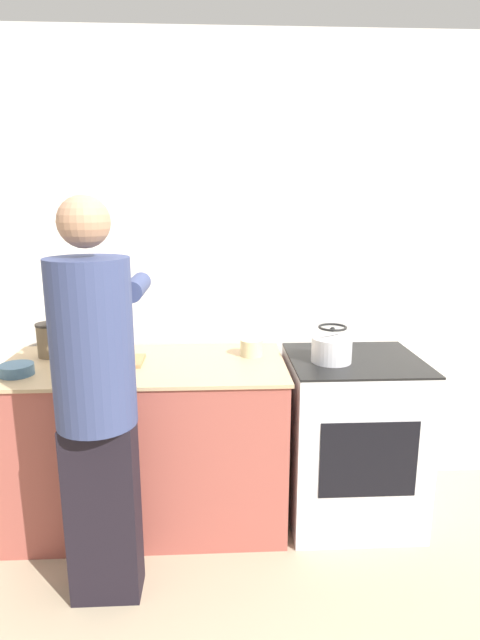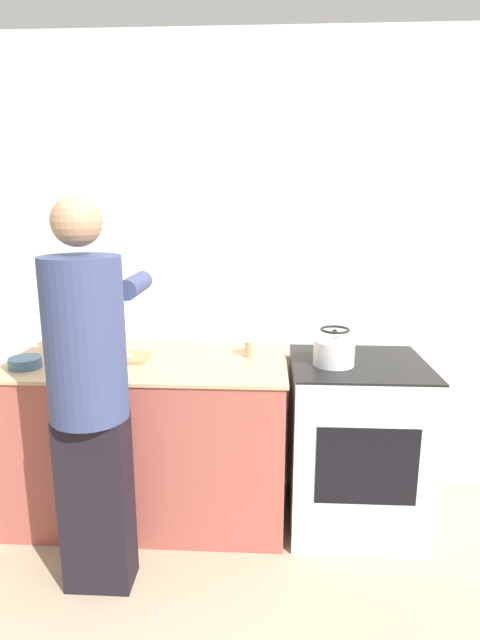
{
  "view_description": "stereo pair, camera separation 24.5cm",
  "coord_description": "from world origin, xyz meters",
  "px_view_note": "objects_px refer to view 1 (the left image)",
  "views": [
    {
      "loc": [
        0.01,
        -2.15,
        1.7
      ],
      "look_at": [
        0.13,
        0.24,
        1.14
      ],
      "focal_mm": 28.0,
      "sensor_mm": 36.0,
      "label": 1
    },
    {
      "loc": [
        0.26,
        -2.15,
        1.7
      ],
      "look_at": [
        0.13,
        0.24,
        1.14
      ],
      "focal_mm": 28.0,
      "sensor_mm": 36.0,
      "label": 2
    }
  ],
  "objects_px": {
    "kettle": "(332,347)",
    "bowl_prep": "(17,370)",
    "person": "(96,393)",
    "knife": "(106,360)",
    "oven": "(351,438)",
    "cutting_board": "(111,361)",
    "canister_jar": "(50,340)"
  },
  "relations": [
    {
      "from": "kettle",
      "to": "bowl_prep",
      "type": "xyz_separation_m",
      "value": [
        -1.56,
        -0.08,
        -0.07
      ]
    },
    {
      "from": "person",
      "to": "kettle",
      "type": "xyz_separation_m",
      "value": [
        1.08,
        0.48,
        0.04
      ]
    },
    {
      "from": "person",
      "to": "knife",
      "type": "relative_size",
      "value": 8.78
    },
    {
      "from": "oven",
      "to": "knife",
      "type": "xyz_separation_m",
      "value": [
        -1.3,
        0.04,
        0.45
      ]
    },
    {
      "from": "cutting_board",
      "to": "bowl_prep",
      "type": "height_order",
      "value": "bowl_prep"
    },
    {
      "from": "person",
      "to": "kettle",
      "type": "relative_size",
      "value": 8.43
    },
    {
      "from": "knife",
      "to": "kettle",
      "type": "xyz_separation_m",
      "value": [
        1.16,
        -0.08,
        0.08
      ]
    },
    {
      "from": "bowl_prep",
      "to": "kettle",
      "type": "bearing_deg",
      "value": 2.77
    },
    {
      "from": "cutting_board",
      "to": "canister_jar",
      "type": "relative_size",
      "value": 1.81
    },
    {
      "from": "canister_jar",
      "to": "knife",
      "type": "bearing_deg",
      "value": -23.79
    },
    {
      "from": "cutting_board",
      "to": "knife",
      "type": "xyz_separation_m",
      "value": [
        -0.02,
        -0.01,
        0.01
      ]
    },
    {
      "from": "oven",
      "to": "knife",
      "type": "relative_size",
      "value": 4.59
    },
    {
      "from": "oven",
      "to": "knife",
      "type": "height_order",
      "value": "knife"
    },
    {
      "from": "oven",
      "to": "canister_jar",
      "type": "relative_size",
      "value": 4.92
    },
    {
      "from": "knife",
      "to": "canister_jar",
      "type": "distance_m",
      "value": 0.36
    },
    {
      "from": "knife",
      "to": "bowl_prep",
      "type": "bearing_deg",
      "value": -164.53
    },
    {
      "from": "oven",
      "to": "person",
      "type": "bearing_deg",
      "value": -156.73
    },
    {
      "from": "knife",
      "to": "kettle",
      "type": "distance_m",
      "value": 1.17
    },
    {
      "from": "knife",
      "to": "oven",
      "type": "bearing_deg",
      "value": -7.84
    },
    {
      "from": "oven",
      "to": "cutting_board",
      "type": "xyz_separation_m",
      "value": [
        -1.28,
        0.04,
        0.44
      ]
    },
    {
      "from": "cutting_board",
      "to": "bowl_prep",
      "type": "relative_size",
      "value": 2.04
    },
    {
      "from": "oven",
      "to": "cutting_board",
      "type": "bearing_deg",
      "value": 178.03
    },
    {
      "from": "knife",
      "to": "canister_jar",
      "type": "height_order",
      "value": "canister_jar"
    },
    {
      "from": "oven",
      "to": "person",
      "type": "relative_size",
      "value": 0.52
    },
    {
      "from": "cutting_board",
      "to": "knife",
      "type": "height_order",
      "value": "knife"
    },
    {
      "from": "oven",
      "to": "canister_jar",
      "type": "xyz_separation_m",
      "value": [
        -1.63,
        0.18,
        0.53
      ]
    },
    {
      "from": "canister_jar",
      "to": "oven",
      "type": "bearing_deg",
      "value": -6.32
    },
    {
      "from": "bowl_prep",
      "to": "canister_jar",
      "type": "height_order",
      "value": "canister_jar"
    },
    {
      "from": "person",
      "to": "canister_jar",
      "type": "bearing_deg",
      "value": 120.04
    },
    {
      "from": "oven",
      "to": "kettle",
      "type": "distance_m",
      "value": 0.55
    },
    {
      "from": "person",
      "to": "knife",
      "type": "bearing_deg",
      "value": 98.18
    },
    {
      "from": "cutting_board",
      "to": "canister_jar",
      "type": "distance_m",
      "value": 0.39
    }
  ]
}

